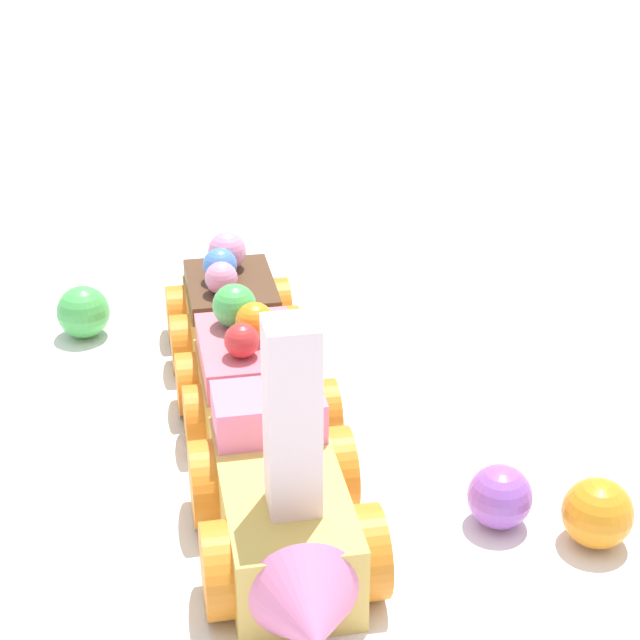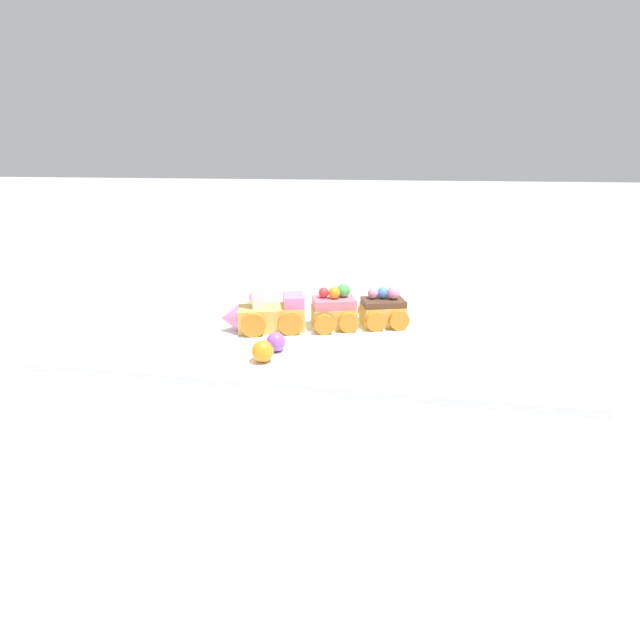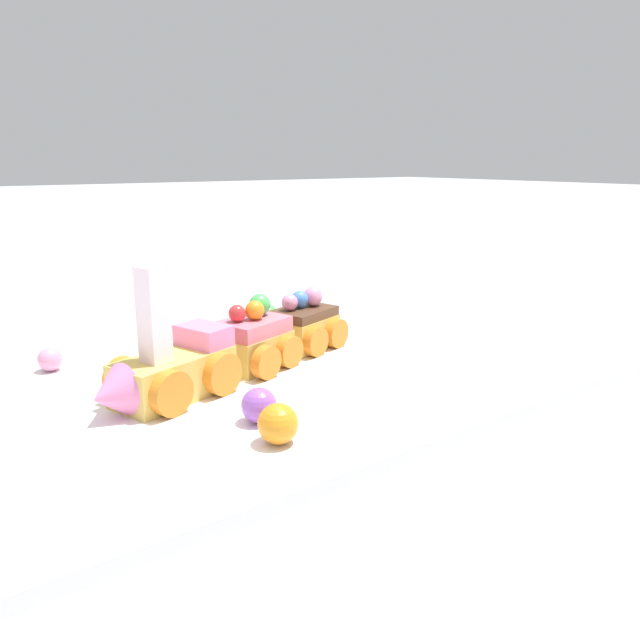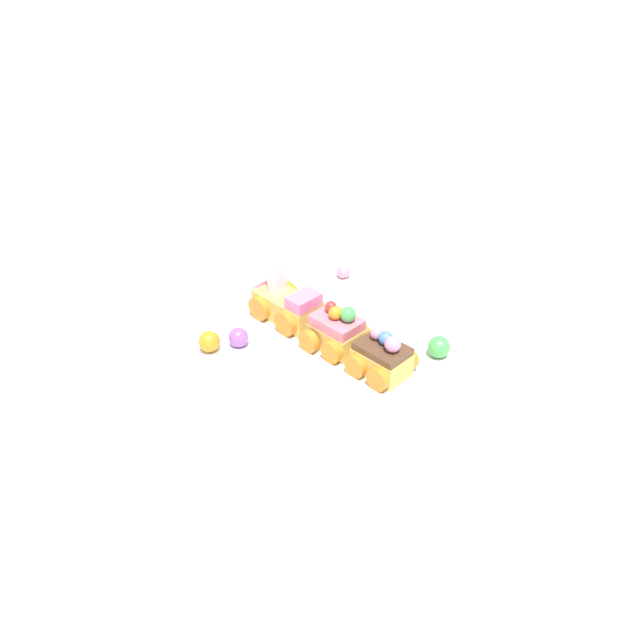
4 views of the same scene
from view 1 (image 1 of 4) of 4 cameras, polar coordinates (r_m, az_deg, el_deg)
name	(u,v)px [view 1 (image 1 of 4)]	position (r m, az deg, el deg)	size (l,w,h in m)	color
ground_plane	(323,476)	(0.52, 0.15, -8.32)	(10.00, 10.00, 0.00)	#B2B2B7
display_board	(323,466)	(0.52, 0.15, -7.78)	(0.73, 0.37, 0.01)	white
cake_train_locomotive	(286,514)	(0.43, -1.85, -10.33)	(0.14, 0.10, 0.12)	#E0BC56
cake_car_strawberry	(250,380)	(0.52, -3.77, -3.23)	(0.09, 0.09, 0.07)	#E0BC56
cake_car_chocolate	(231,312)	(0.60, -4.77, 0.44)	(0.09, 0.09, 0.06)	#E0BC56
gumball_orange	(598,513)	(0.47, 14.59, -9.93)	(0.03, 0.03, 0.03)	orange
gumball_green	(83,312)	(0.63, -12.51, 0.42)	(0.03, 0.03, 0.03)	#4CBC56
gumball_purple	(500,497)	(0.47, 9.57, -9.27)	(0.03, 0.03, 0.03)	#9956C6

